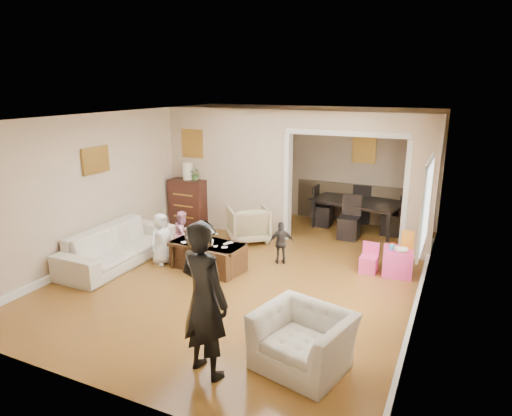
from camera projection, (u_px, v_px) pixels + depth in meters
The scene contains 27 objects.
floor at pixel (251, 270), 7.74m from camera, with size 7.00×7.00×0.00m, color #9A6227.
partition_left at pixel (229, 171), 9.52m from camera, with size 2.75×0.18×2.60m, color #CBB495.
partition_right at pixel (421, 188), 7.96m from camera, with size 0.55×0.18×2.60m, color #CBB495.
partition_header at pixel (348, 121), 8.22m from camera, with size 2.22×0.18×0.35m, color #CBB495.
window_pane at pixel (426, 206), 5.86m from camera, with size 0.03×0.95×1.10m, color white.
framed_art_partition at pixel (192, 143), 9.62m from camera, with size 0.45×0.03×0.55m, color brown.
framed_art_sofa_wall at pixel (96, 160), 7.84m from camera, with size 0.03×0.55×0.40m, color brown.
framed_art_alcove at pixel (364, 149), 9.84m from camera, with size 0.45×0.03×0.55m, color brown.
sofa at pixel (118, 246), 7.94m from camera, with size 2.24×0.88×0.66m, color beige.
armchair_back at pixel (248, 224), 9.09m from camera, with size 0.77×0.79×0.72m, color tan.
armchair_front at pixel (303, 340), 5.02m from camera, with size 1.00×0.87×0.65m, color beige.
dresser at pixel (189, 203), 9.90m from camera, with size 0.79×0.44×1.08m, color black.
table_lamp at pixel (188, 171), 9.71m from camera, with size 0.22×0.22×0.36m, color #FDF5CE.
potted_plant at pixel (196, 174), 9.64m from camera, with size 0.25×0.21×0.27m, color #497433.
coffee_table at pixel (208, 256), 7.73m from camera, with size 1.24×0.62×0.47m, color #321D10.
coffee_cup at pixel (211, 242), 7.57m from camera, with size 0.09×0.09×0.09m, color silver.
play_table at pixel (397, 262), 7.49m from camera, with size 0.47×0.47×0.45m, color #FF43A7.
cereal_box at pixel (408, 240), 7.43m from camera, with size 0.20×0.07×0.30m, color yellow.
cyan_cup at pixel (392, 247), 7.41m from camera, with size 0.08×0.08×0.08m, color #27A3C4.
toy_block at pixel (392, 244), 7.58m from camera, with size 0.08×0.06×0.05m, color red.
play_bowl at pixel (401, 250), 7.30m from camera, with size 0.23×0.23×0.06m, color white.
dining_table at pixel (356, 215), 9.77m from camera, with size 1.87×1.04×0.66m, color black.
adult_person at pixel (204, 300), 4.77m from camera, with size 0.64×0.42×1.76m, color black.
child_kneel_a at pixel (161, 239), 7.89m from camera, with size 0.45×0.29×0.92m, color white.
child_kneel_b at pixel (183, 234), 8.23m from camera, with size 0.42×0.33×0.87m, color pink.
child_toddler at pixel (281, 243), 7.92m from camera, with size 0.45×0.19×0.76m, color black.
craft_papers at pixel (210, 242), 7.69m from camera, with size 0.87×0.44×0.00m.
Camera 1 is at (3.10, -6.47, 3.09)m, focal length 31.63 mm.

